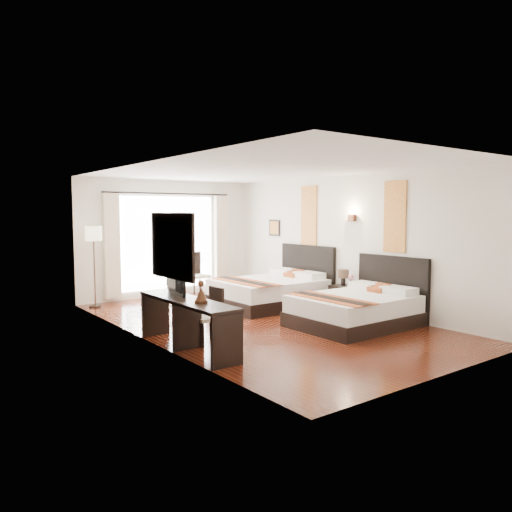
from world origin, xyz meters
TOP-DOWN VIEW (x-y plane):
  - floor at (0.00, 0.00)m, footprint 4.50×7.50m
  - ceiling at (0.00, 0.00)m, footprint 4.50×7.50m
  - wall_headboard at (2.25, 0.00)m, footprint 0.01×7.50m
  - wall_desk at (-2.25, 0.00)m, footprint 0.01×7.50m
  - wall_window at (0.00, 3.75)m, footprint 4.50×0.01m
  - wall_entry at (0.00, -3.75)m, footprint 4.50×0.01m
  - window_glass at (0.00, 3.73)m, footprint 2.40×0.02m
  - sheer_curtain at (0.00, 3.67)m, footprint 2.30×0.02m
  - drape_left at (-1.45, 3.63)m, footprint 0.35×0.14m
  - drape_right at (1.45, 3.63)m, footprint 0.35×0.14m
  - art_panel_near at (2.23, -1.22)m, footprint 0.03×0.50m
  - art_panel_far at (2.23, 1.16)m, footprint 0.03×0.50m
  - wall_sconce at (2.19, -0.18)m, footprint 0.10×0.14m
  - mirror_frame at (-2.22, -0.78)m, footprint 0.04×1.25m
  - mirror_glass at (-2.19, -0.78)m, footprint 0.01×1.12m
  - bed_near at (1.24, -1.22)m, footprint 2.14×1.67m
  - bed_far at (1.17, 1.16)m, footprint 2.28×1.77m
  - nightstand at (2.02, -0.18)m, footprint 0.44×0.55m
  - table_lamp at (2.02, -0.12)m, footprint 0.22×0.22m
  - vase at (2.03, -0.33)m, footprint 0.17×0.17m
  - console_desk at (-1.99, -0.78)m, footprint 0.50×2.20m
  - television at (-1.97, -0.23)m, footprint 0.30×0.90m
  - bronze_figurine at (-1.99, -1.20)m, footprint 0.24×0.24m
  - desk_chair at (-1.56, -0.67)m, footprint 0.41×0.41m
  - floor_lamp at (-1.96, 3.33)m, footprint 0.35×0.35m
  - side_table at (-0.34, 3.11)m, footprint 0.54×0.54m
  - fruit_bowl at (-0.31, 3.10)m, footprint 0.25×0.25m
  - window_chair at (0.49, 3.25)m, footprint 0.51×0.51m
  - jute_rug at (-0.00, 2.66)m, footprint 1.50×1.27m

SIDE VIEW (x-z plane):
  - floor at x=0.00m, z-range -0.01..0.00m
  - jute_rug at x=0.00m, z-range 0.00..0.01m
  - nightstand at x=2.02m, z-range 0.00..0.53m
  - desk_chair at x=-1.56m, z-range -0.17..0.70m
  - side_table at x=-0.34m, z-range 0.00..0.62m
  - bed_near at x=1.24m, z-range -0.29..0.92m
  - window_chair at x=0.49m, z-range -0.21..0.86m
  - bed_far at x=1.17m, z-range -0.31..0.97m
  - console_desk at x=-1.99m, z-range 0.00..0.76m
  - vase at x=2.03m, z-range 0.50..0.64m
  - fruit_bowl at x=-0.31m, z-range 0.62..0.68m
  - table_lamp at x=2.02m, z-range 0.56..0.92m
  - bronze_figurine at x=-1.99m, z-range 0.76..1.04m
  - television at x=-1.97m, z-range 0.76..1.27m
  - drape_left at x=-1.45m, z-range 0.10..2.46m
  - drape_right at x=1.45m, z-range 0.10..2.46m
  - sheer_curtain at x=0.00m, z-range 0.25..2.35m
  - window_glass at x=0.00m, z-range 0.20..2.40m
  - wall_headboard at x=2.25m, z-range 0.00..2.80m
  - wall_desk at x=-2.25m, z-range 0.00..2.80m
  - wall_window at x=0.00m, z-range 0.00..2.80m
  - wall_entry at x=0.00m, z-range 0.00..2.80m
  - floor_lamp at x=-1.96m, z-range 0.60..2.34m
  - mirror_frame at x=-2.22m, z-range 1.08..2.02m
  - mirror_glass at x=-2.19m, z-range 1.14..1.96m
  - wall_sconce at x=2.19m, z-range 1.85..1.99m
  - art_panel_near at x=2.23m, z-range 1.27..2.62m
  - art_panel_far at x=2.23m, z-range 1.27..2.62m
  - ceiling at x=0.00m, z-range 2.78..2.80m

